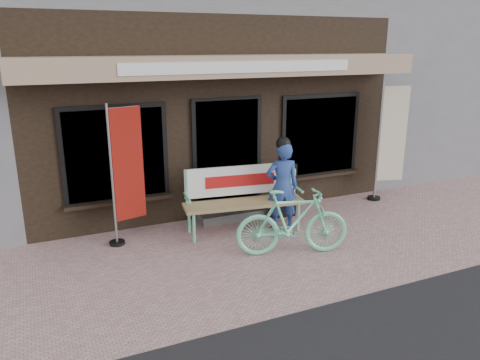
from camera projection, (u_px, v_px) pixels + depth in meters
name	position (u px, v px, depth m)	size (l,w,h in m)	color
ground	(278.00, 255.00, 7.15)	(70.00, 70.00, 0.00)	#C09292
storefront	(177.00, 49.00, 10.66)	(7.00, 6.77, 6.00)	black
neighbor_right_near	(436.00, 54.00, 14.52)	(10.00, 7.00, 5.60)	slate
bench	(242.00, 194.00, 7.97)	(2.09, 0.80, 1.11)	#72DFAF
person	(282.00, 185.00, 7.96)	(0.64, 0.50, 1.63)	navy
bicycle	(292.00, 222.00, 7.05)	(0.49, 1.73, 1.04)	#72DFAF
nobori_red	(126.00, 172.00, 7.34)	(0.67, 0.30, 2.26)	gray
nobori_cream	(390.00, 140.00, 9.40)	(0.71, 0.34, 2.40)	gray
menu_stand	(283.00, 190.00, 8.59)	(0.51, 0.15, 1.01)	black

